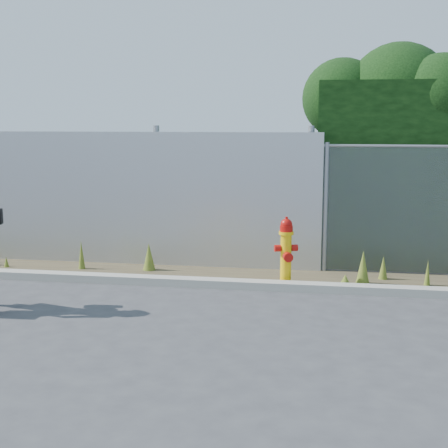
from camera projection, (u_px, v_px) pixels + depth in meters
name	position (u px, v px, depth m)	size (l,w,h in m)	color
ground	(230.00, 330.00, 7.18)	(80.00, 80.00, 0.00)	#39393B
curb	(249.00, 285.00, 8.92)	(16.00, 0.22, 0.12)	#9B988C
weed_strip	(180.00, 269.00, 9.68)	(16.00, 1.20, 0.51)	#453A27
corrugated_fence	(66.00, 198.00, 10.44)	(8.50, 0.21, 2.30)	#B3B4BA
fire_hydrant	(286.00, 252.00, 9.04)	(0.34, 0.30, 1.01)	yellow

